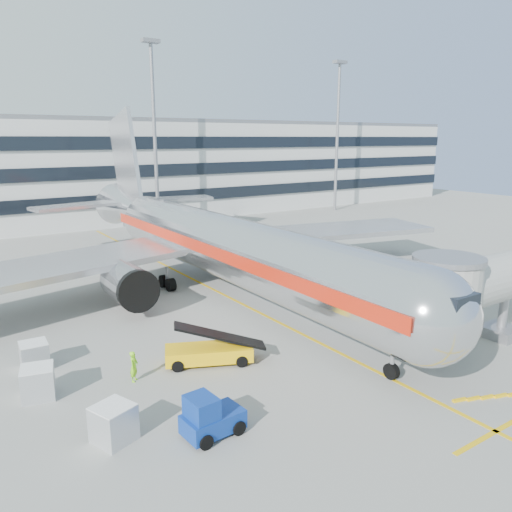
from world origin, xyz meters
TOP-DOWN VIEW (x-y plane):
  - ground at (0.00, 0.00)m, footprint 180.00×180.00m
  - lead_in_line at (0.00, 10.00)m, footprint 0.25×70.00m
  - stop_bar at (0.00, -14.00)m, footprint 6.00×0.25m
  - main_jet at (0.00, 11.72)m, footprint 50.95×48.70m
  - terminal at (0.00, 57.95)m, footprint 150.00×24.25m
  - light_mast_centre at (8.00, 42.00)m, footprint 2.40×1.20m
  - light_mast_east at (42.00, 42.00)m, footprint 2.40×1.20m
  - belt_loader at (-7.23, -0.77)m, footprint 5.26×3.68m
  - baggage_tug at (-10.69, -7.17)m, footprint 2.74×1.86m
  - cargo_container_left at (-16.20, 0.54)m, footprint 1.85×1.85m
  - cargo_container_right at (-15.70, 4.16)m, footprint 1.51×1.51m
  - cargo_container_front at (-14.27, -5.19)m, footprint 1.98×1.98m
  - ramp_worker at (-11.59, -0.47)m, footprint 0.71×0.73m

SIDE VIEW (x-z plane):
  - ground at x=0.00m, z-range 0.00..0.00m
  - lead_in_line at x=0.00m, z-range 0.00..0.01m
  - stop_bar at x=0.00m, z-range 0.00..0.01m
  - belt_loader at x=-7.23m, z-range -0.54..1.96m
  - cargo_container_right at x=-15.70m, z-range 0.00..1.54m
  - cargo_container_front at x=-14.27m, z-range 0.00..1.64m
  - cargo_container_left at x=-16.20m, z-range 0.00..1.64m
  - ramp_worker at x=-11.59m, z-range 0.00..1.69m
  - baggage_tug at x=-10.69m, z-range -0.13..1.85m
  - main_jet at x=0.00m, z-range -3.79..12.26m
  - terminal at x=0.00m, z-range 0.00..15.60m
  - light_mast_centre at x=8.00m, z-range 2.15..27.60m
  - light_mast_east at x=42.00m, z-range 2.15..27.60m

